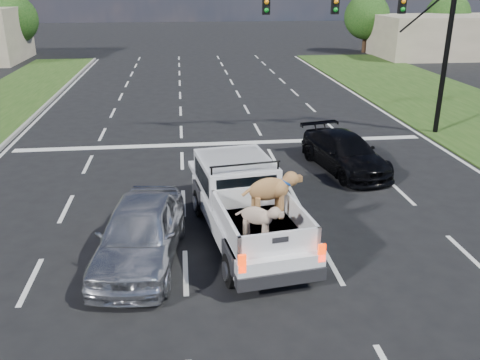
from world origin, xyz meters
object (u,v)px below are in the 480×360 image
Objects in this scene: pickup_truck at (246,203)px; silver_sedan at (140,232)px; traffic_signal at (395,24)px; black_coupe at (345,152)px.

pickup_truck is 1.27× the size of silver_sedan.
pickup_truck is (-7.31, -8.91, -3.75)m from traffic_signal.
traffic_signal is at bearing 42.50° from pickup_truck.
traffic_signal is 12.12m from pickup_truck.
black_coupe is (-3.14, -4.14, -4.08)m from traffic_signal.
black_coupe is (6.85, 5.71, -0.12)m from silver_sedan.
pickup_truck is at bearing 26.85° from silver_sedan.
silver_sedan is 1.01× the size of black_coupe.
traffic_signal reaches higher than pickup_truck.
silver_sedan reaches higher than black_coupe.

